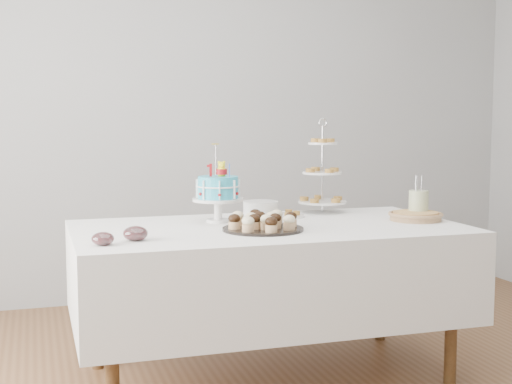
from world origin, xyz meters
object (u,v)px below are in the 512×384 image
object	(u,v)px
table	(269,271)
birthday_cake	(218,201)
jam_bowl_b	(135,234)
utensil_pitcher	(419,203)
pastry_plate	(285,214)
cupcake_tray	(263,221)
tiered_stand	(322,173)
jam_bowl_a	(103,239)
pie	(416,216)
plate_stack	(261,208)

from	to	relation	value
table	birthday_cake	xyz separation A→B (m)	(-0.21, 0.20, 0.34)
birthday_cake	jam_bowl_b	distance (m)	0.65
jam_bowl_b	utensil_pitcher	world-z (taller)	utensil_pitcher
pastry_plate	utensil_pitcher	bearing A→B (deg)	-23.17
pastry_plate	cupcake_tray	bearing A→B (deg)	-122.33
tiered_stand	utensil_pitcher	distance (m)	0.57
jam_bowl_a	pie	bearing A→B (deg)	8.75
tiered_stand	jam_bowl_b	distance (m)	1.32
cupcake_tray	jam_bowl_a	bearing A→B (deg)	-167.09
plate_stack	pastry_plate	size ratio (longest dim) A/B	0.91
pastry_plate	jam_bowl_a	world-z (taller)	jam_bowl_a
pie	tiered_stand	bearing A→B (deg)	127.31
pastry_plate	jam_bowl_b	distance (m)	1.01
birthday_cake	tiered_stand	size ratio (longest dim) A/B	0.76
table	utensil_pitcher	xyz separation A→B (m)	(0.84, 0.00, 0.31)
birthday_cake	utensil_pitcher	distance (m)	1.07
pie	plate_stack	distance (m)	0.84
jam_bowl_b	utensil_pitcher	xyz separation A→B (m)	(1.53, 0.23, 0.05)
birthday_cake	jam_bowl_a	bearing A→B (deg)	-131.08
table	pie	size ratio (longest dim) A/B	6.76
plate_stack	tiered_stand	bearing A→B (deg)	0.00
table	plate_stack	world-z (taller)	plate_stack
pie	pastry_plate	distance (m)	0.69
table	utensil_pitcher	bearing A→B (deg)	0.04
birthday_cake	tiered_stand	bearing A→B (deg)	26.95
plate_stack	pastry_plate	bearing A→B (deg)	-50.13
jam_bowl_b	jam_bowl_a	bearing A→B (deg)	-153.62
table	tiered_stand	size ratio (longest dim) A/B	3.60
pie	utensil_pitcher	distance (m)	0.09
tiered_stand	plate_stack	xyz separation A→B (m)	(-0.37, -0.00, -0.18)
table	cupcake_tray	xyz separation A→B (m)	(-0.07, -0.12, 0.27)
pie	jam_bowl_b	xyz separation A→B (m)	(-1.49, -0.18, 0.01)
table	jam_bowl_b	xyz separation A→B (m)	(-0.69, -0.23, 0.26)
birthday_cake	pastry_plate	bearing A→B (deg)	21.56
pie	utensil_pitcher	xyz separation A→B (m)	(0.05, 0.05, 0.06)
pastry_plate	table	bearing A→B (deg)	-123.38
birthday_cake	cupcake_tray	world-z (taller)	birthday_cake
jam_bowl_b	pastry_plate	bearing A→B (deg)	30.08
table	tiered_stand	distance (m)	0.75
utensil_pitcher	cupcake_tray	bearing A→B (deg)	-179.27
pastry_plate	utensil_pitcher	world-z (taller)	utensil_pitcher
birthday_cake	tiered_stand	xyz separation A→B (m)	(0.66, 0.20, 0.11)
cupcake_tray	pie	xyz separation A→B (m)	(0.87, 0.08, -0.02)
cupcake_tray	jam_bowl_b	distance (m)	0.63
jam_bowl_a	table	bearing A→B (deg)	19.68
pastry_plate	jam_bowl_b	bearing A→B (deg)	-149.92
birthday_cake	pie	distance (m)	1.04
table	jam_bowl_a	distance (m)	0.93
pie	tiered_stand	world-z (taller)	tiered_stand
birthday_cake	pastry_plate	size ratio (longest dim) A/B	1.88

